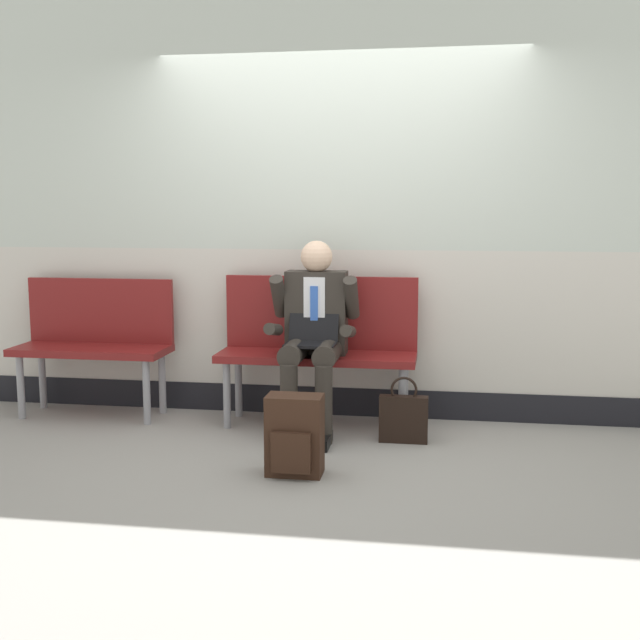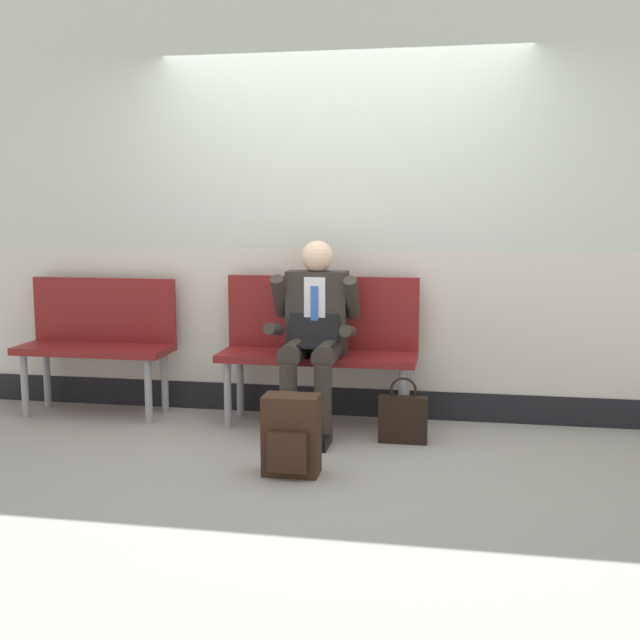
{
  "view_description": "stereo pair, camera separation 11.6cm",
  "coord_description": "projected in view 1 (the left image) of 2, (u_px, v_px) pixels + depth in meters",
  "views": [
    {
      "loc": [
        0.72,
        -4.7,
        1.46
      ],
      "look_at": [
        -0.05,
        0.19,
        0.75
      ],
      "focal_mm": 44.1,
      "sensor_mm": 36.0,
      "label": 1
    },
    {
      "loc": [
        0.83,
        -4.68,
        1.46
      ],
      "look_at": [
        -0.05,
        0.19,
        0.75
      ],
      "focal_mm": 44.1,
      "sensor_mm": 36.0,
      "label": 2
    }
  ],
  "objects": [
    {
      "name": "station_wall",
      "position": [
        340.0,
        203.0,
        5.42
      ],
      "size": [
        5.4,
        0.14,
        3.01
      ],
      "color": "beige",
      "rests_on": "ground"
    },
    {
      "name": "ground_plane",
      "position": [
        324.0,
        443.0,
        4.91
      ],
      "size": [
        18.0,
        18.0,
        0.0
      ],
      "primitive_type": "plane",
      "color": "gray"
    },
    {
      "name": "person_seated",
      "position": [
        313.0,
        331.0,
        5.09
      ],
      "size": [
        0.57,
        0.7,
        1.25
      ],
      "color": "#2D2823",
      "rests_on": "ground"
    },
    {
      "name": "bench_with_person",
      "position": [
        319.0,
        339.0,
        5.3
      ],
      "size": [
        1.32,
        0.42,
        1.0
      ],
      "color": "maroon",
      "rests_on": "ground"
    },
    {
      "name": "bench_empty",
      "position": [
        95.0,
        336.0,
        5.55
      ],
      "size": [
        1.08,
        0.42,
        0.96
      ],
      "color": "maroon",
      "rests_on": "ground"
    },
    {
      "name": "backpack",
      "position": [
        294.0,
        436.0,
        4.3
      ],
      "size": [
        0.31,
        0.22,
        0.45
      ],
      "color": "#331E14",
      "rests_on": "ground"
    },
    {
      "name": "handbag",
      "position": [
        404.0,
        418.0,
        4.91
      ],
      "size": [
        0.3,
        0.08,
        0.42
      ],
      "color": "black",
      "rests_on": "ground"
    }
  ]
}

